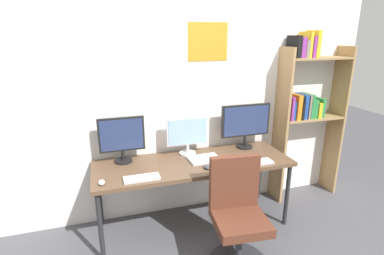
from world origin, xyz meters
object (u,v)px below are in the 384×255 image
object	(u,v)px
office_chair	(238,224)
mouse_left_side	(102,182)
bookshelf	(307,102)
keyboard_right	(254,163)
monitor_left	(122,138)
mouse_right_side	(207,167)
laptop_closed	(204,159)
keyboard_left	(142,178)
monitor_center	(187,134)
monitor_right	(246,123)
desk	(193,166)

from	to	relation	value
office_chair	mouse_left_side	bearing A→B (deg)	157.81
bookshelf	keyboard_right	size ratio (longest dim) A/B	5.07
monitor_left	mouse_right_side	bearing A→B (deg)	-28.16
monitor_left	laptop_closed	xyz separation A→B (m)	(0.80, -0.21, -0.25)
bookshelf	office_chair	distance (m)	1.77
mouse_left_side	laptop_closed	bearing A→B (deg)	12.26
office_chair	monitor_left	distance (m)	1.38
keyboard_right	mouse_right_side	world-z (taller)	mouse_right_side
bookshelf	keyboard_left	size ratio (longest dim) A/B	6.25
bookshelf	monitor_left	distance (m)	2.17
office_chair	monitor_center	world-z (taller)	monitor_center
monitor_left	keyboard_left	world-z (taller)	monitor_left
office_chair	monitor_right	world-z (taller)	monitor_right
monitor_right	keyboard_left	bearing A→B (deg)	-160.38
monitor_left	monitor_right	world-z (taller)	monitor_right
monitor_center	mouse_left_side	bearing A→B (deg)	-154.61
bookshelf	office_chair	xyz separation A→B (m)	(-1.29, -0.89, -0.82)
bookshelf	office_chair	bearing A→B (deg)	-145.19
monitor_right	keyboard_left	world-z (taller)	monitor_right
monitor_left	laptop_closed	size ratio (longest dim) A/B	1.46
monitor_left	monitor_right	xyz separation A→B (m)	(1.36, 0.00, 0.03)
monitor_right	mouse_right_side	size ratio (longest dim) A/B	6.04
mouse_right_side	laptop_closed	xyz separation A→B (m)	(0.04, 0.20, -0.00)
keyboard_left	keyboard_right	world-z (taller)	same
desk	monitor_left	size ratio (longest dim) A/B	4.28
mouse_right_side	laptop_closed	distance (m)	0.20
keyboard_right	mouse_right_side	bearing A→B (deg)	175.47
keyboard_left	monitor_center	bearing A→B (deg)	38.30
keyboard_right	laptop_closed	distance (m)	0.50
monitor_right	desk	bearing A→B (deg)	-162.68
office_chair	laptop_closed	size ratio (longest dim) A/B	3.09
office_chair	mouse_right_side	xyz separation A→B (m)	(-0.12, 0.47, 0.35)
mouse_left_side	monitor_right	bearing A→B (deg)	15.16
monitor_center	desk	bearing A→B (deg)	-90.00
monitor_left	monitor_center	size ratio (longest dim) A/B	1.04
desk	keyboard_right	size ratio (longest dim) A/B	5.02
laptop_closed	office_chair	bearing A→B (deg)	-86.63
office_chair	desk	bearing A→B (deg)	106.15
bookshelf	laptop_closed	xyz separation A→B (m)	(-1.36, -0.22, -0.47)
monitor_center	keyboard_right	distance (m)	0.75
keyboard_right	laptop_closed	size ratio (longest dim) A/B	1.25
mouse_right_side	laptop_closed	world-z (taller)	mouse_right_side
keyboard_left	laptop_closed	distance (m)	0.72
office_chair	mouse_right_side	distance (m)	0.60
bookshelf	keyboard_right	distance (m)	1.13
office_chair	keyboard_left	xyz separation A→B (m)	(-0.75, 0.44, 0.35)
keyboard_left	mouse_right_side	size ratio (longest dim) A/B	3.37
monitor_center	mouse_left_side	distance (m)	1.02
office_chair	keyboard_right	world-z (taller)	office_chair
desk	keyboard_left	distance (m)	0.61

